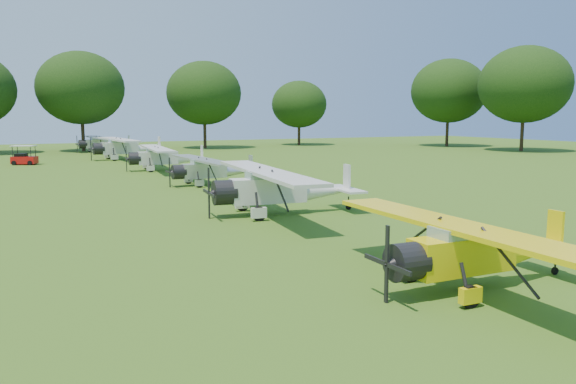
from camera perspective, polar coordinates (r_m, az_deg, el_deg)
name	(u,v)px	position (r m, az deg, el deg)	size (l,w,h in m)	color
ground	(288,224)	(24.06, 0.02, -3.30)	(160.00, 160.00, 0.00)	#2B5415
tree_belt	(359,37)	(25.75, 7.27, 15.31)	(137.36, 130.27, 14.52)	#2E2112
aircraft_2	(476,247)	(15.89, 18.53, -5.28)	(6.25, 9.93, 1.96)	yellow
aircraft_3	(279,186)	(26.35, -0.90, 0.64)	(7.39, 11.76, 2.31)	silver
aircraft_4	(211,168)	(38.00, -7.87, 2.43)	(6.16, 9.80, 1.93)	silver
aircraft_5	(164,156)	(48.79, -12.48, 3.63)	(6.82, 10.87, 2.14)	silver
aircraft_6	(125,146)	(61.92, -16.20, 4.50)	(7.70, 12.27, 2.41)	silver
aircraft_7	(103,142)	(75.16, -18.29, 4.82)	(6.86, 10.94, 2.15)	silver
golf_cart	(24,158)	(58.71, -25.25, 3.12)	(2.46, 2.02, 1.83)	red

